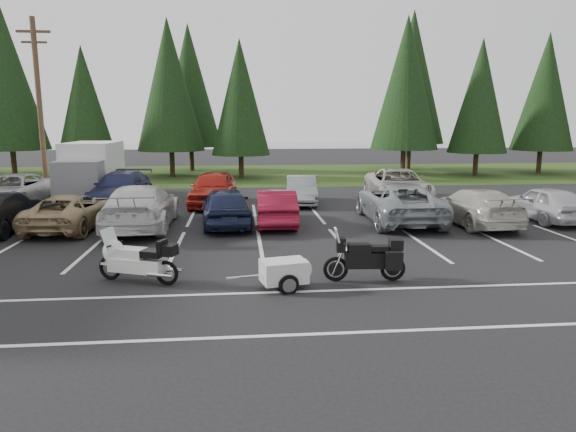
% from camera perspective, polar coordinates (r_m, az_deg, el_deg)
% --- Properties ---
extents(ground, '(120.00, 120.00, 0.00)m').
position_cam_1_polar(ground, '(15.69, -4.74, -4.39)').
color(ground, black).
rests_on(ground, ground).
extents(grass_strip, '(80.00, 16.00, 0.01)m').
position_cam_1_polar(grass_strip, '(39.37, -5.22, 4.63)').
color(grass_strip, '#253B12').
rests_on(grass_strip, ground).
extents(lake_water, '(70.00, 50.00, 0.02)m').
position_cam_1_polar(lake_water, '(70.40, -2.07, 7.25)').
color(lake_water, slate).
rests_on(lake_water, ground).
extents(utility_pole, '(1.60, 0.26, 9.00)m').
position_cam_1_polar(utility_pole, '(28.90, -25.87, 10.83)').
color(utility_pole, '#473321').
rests_on(utility_pole, ground).
extents(box_truck, '(2.40, 5.60, 2.90)m').
position_cam_1_polar(box_truck, '(28.87, -21.28, 4.69)').
color(box_truck, silver).
rests_on(box_truck, ground).
extents(stall_markings, '(32.00, 16.00, 0.01)m').
position_cam_1_polar(stall_markings, '(17.63, -4.83, -2.71)').
color(stall_markings, silver).
rests_on(stall_markings, ground).
extents(conifer_2, '(5.10, 5.10, 11.89)m').
position_cam_1_polar(conifer_2, '(41.24, -28.88, 13.33)').
color(conifer_2, '#332316').
rests_on(conifer_2, ground).
extents(conifer_3, '(3.87, 3.87, 9.02)m').
position_cam_1_polar(conifer_3, '(38.02, -21.71, 11.68)').
color(conifer_3, '#332316').
rests_on(conifer_3, ground).
extents(conifer_4, '(4.80, 4.80, 11.17)m').
position_cam_1_polar(conifer_4, '(38.45, -13.08, 14.00)').
color(conifer_4, '#332316').
rests_on(conifer_4, ground).
extents(conifer_5, '(4.14, 4.14, 9.63)m').
position_cam_1_polar(conifer_5, '(36.79, -5.35, 12.99)').
color(conifer_5, '#332316').
rests_on(conifer_5, ground).
extents(conifer_6, '(4.93, 4.93, 11.48)m').
position_cam_1_polar(conifer_6, '(39.28, 12.99, 14.19)').
color(conifer_6, '#332316').
rests_on(conifer_6, ground).
extents(conifer_7, '(4.27, 4.27, 9.94)m').
position_cam_1_polar(conifer_7, '(40.99, 20.56, 12.38)').
color(conifer_7, '#332316').
rests_on(conifer_7, ground).
extents(conifer_8, '(4.53, 4.53, 10.56)m').
position_cam_1_polar(conifer_8, '(44.34, 26.68, 12.21)').
color(conifer_8, '#332316').
rests_on(conifer_8, ground).
extents(conifer_back_b, '(4.97, 4.97, 11.58)m').
position_cam_1_polar(conifer_back_b, '(42.92, -10.91, 14.02)').
color(conifer_back_b, '#332316').
rests_on(conifer_back_b, ground).
extents(conifer_back_c, '(5.50, 5.50, 12.81)m').
position_cam_1_polar(conifer_back_c, '(44.41, 13.60, 14.73)').
color(conifer_back_c, '#332316').
rests_on(conifer_back_c, ground).
extents(car_near_2, '(2.61, 5.00, 1.35)m').
position_cam_1_polar(car_near_2, '(20.93, -22.95, 0.46)').
color(car_near_2, '#997F59').
rests_on(car_near_2, ground).
extents(car_near_3, '(2.38, 5.79, 1.68)m').
position_cam_1_polar(car_near_3, '(20.17, -15.99, 1.02)').
color(car_near_3, silver).
rests_on(car_near_3, ground).
extents(car_near_4, '(2.14, 4.62, 1.53)m').
position_cam_1_polar(car_near_4, '(20.01, -6.90, 1.07)').
color(car_near_4, '#161C39').
rests_on(car_near_4, ground).
extents(car_near_5, '(1.57, 4.28, 1.40)m').
position_cam_1_polar(car_near_5, '(20.12, -1.34, 1.00)').
color(car_near_5, maroon).
rests_on(car_near_5, ground).
extents(car_near_6, '(2.93, 5.89, 1.60)m').
position_cam_1_polar(car_near_6, '(21.10, 12.22, 1.49)').
color(car_near_6, gray).
rests_on(car_near_6, ground).
extents(car_near_7, '(2.20, 5.04, 1.44)m').
position_cam_1_polar(car_near_7, '(21.37, 20.07, 0.98)').
color(car_near_7, '#B6B3A7').
rests_on(car_near_7, ground).
extents(car_near_8, '(1.79, 4.26, 1.44)m').
position_cam_1_polar(car_near_8, '(23.36, 26.71, 1.26)').
color(car_near_8, '#B8B7BD').
rests_on(car_near_8, ground).
extents(car_far_0, '(2.68, 5.52, 1.51)m').
position_cam_1_polar(car_far_0, '(27.85, -28.40, 2.52)').
color(car_far_0, silver).
rests_on(car_far_0, ground).
extents(car_far_1, '(2.56, 5.55, 1.57)m').
position_cam_1_polar(car_far_1, '(26.26, -18.07, 2.92)').
color(car_far_1, '#1C1F46').
rests_on(car_far_1, ground).
extents(car_far_2, '(2.42, 5.07, 1.67)m').
position_cam_1_polar(car_far_2, '(24.95, -8.28, 3.07)').
color(car_far_2, maroon).
rests_on(car_far_2, ground).
extents(car_far_3, '(1.76, 4.19, 1.34)m').
position_cam_1_polar(car_far_3, '(25.24, 1.49, 2.89)').
color(car_far_3, gray).
rests_on(car_far_3, ground).
extents(car_far_4, '(3.14, 6.04, 1.62)m').
position_cam_1_polar(car_far_4, '(26.67, 12.13, 3.37)').
color(car_far_4, '#B4ADA5').
rests_on(car_far_4, ground).
extents(touring_motorcycle, '(2.60, 1.62, 1.38)m').
position_cam_1_polar(touring_motorcycle, '(13.46, -16.42, -4.28)').
color(touring_motorcycle, silver).
rests_on(touring_motorcycle, ground).
extents(cargo_trailer, '(1.71, 1.19, 0.72)m').
position_cam_1_polar(cargo_trailer, '(12.54, -0.47, -6.48)').
color(cargo_trailer, silver).
rests_on(cargo_trailer, ground).
extents(adventure_motorcycle, '(2.37, 0.96, 1.41)m').
position_cam_1_polar(adventure_motorcycle, '(13.16, 8.52, -4.22)').
color(adventure_motorcycle, black).
rests_on(adventure_motorcycle, ground).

